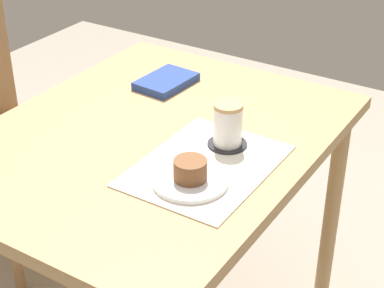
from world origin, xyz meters
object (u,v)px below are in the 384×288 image
object	(u,v)px
pastry	(190,170)
small_book	(166,81)
dining_table	(152,163)
pastry_plate	(190,181)
coffee_mug	(228,124)

from	to	relation	value
pastry	small_book	xyz separation A→B (m)	(0.42, 0.35, -0.03)
dining_table	pastry_plate	bearing A→B (deg)	-124.33
pastry_plate	pastry	world-z (taller)	pastry
coffee_mug	small_book	world-z (taller)	coffee_mug
pastry_plate	pastry	xyz separation A→B (m)	(0.00, 0.00, 0.03)
pastry	coffee_mug	size ratio (longest dim) A/B	0.70
pastry_plate	pastry	distance (m)	0.03
pastry	small_book	size ratio (longest dim) A/B	0.43
dining_table	pastry	distance (m)	0.29
small_book	dining_table	bearing A→B (deg)	-149.35
pastry_plate	small_book	size ratio (longest dim) A/B	0.98
dining_table	pastry_plate	xyz separation A→B (m)	(-0.15, -0.21, 0.10)
pastry	small_book	bearing A→B (deg)	39.95
pastry	coffee_mug	world-z (taller)	coffee_mug
dining_table	pastry	bearing A→B (deg)	-124.33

